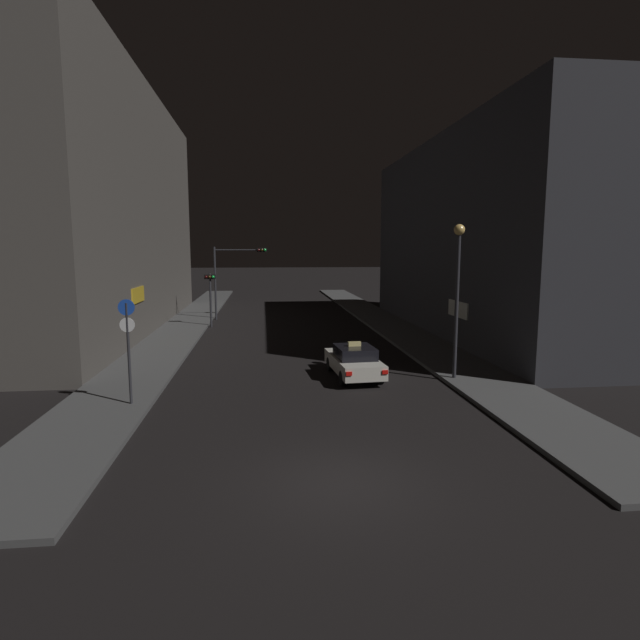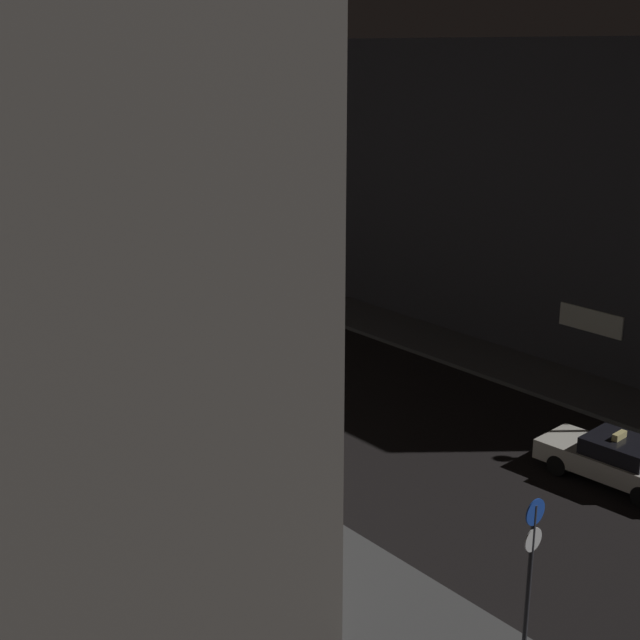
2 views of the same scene
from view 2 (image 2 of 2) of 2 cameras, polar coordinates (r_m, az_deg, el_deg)
sidewalk_left at (r=35.02m, az=-16.35°, el=-4.25°), size 3.31×59.56×0.16m
sidewalk_right at (r=42.68m, az=2.37°, el=0.29°), size 3.31×59.56×0.16m
building_facade_right at (r=42.12m, az=14.86°, el=8.32°), size 9.87×28.20×12.78m
taxi at (r=28.03m, az=18.37°, el=-8.47°), size 2.10×4.56×1.62m
traffic_light_overhead at (r=37.24m, az=-13.52°, el=3.85°), size 4.24×0.42×5.85m
traffic_light_left_kerb at (r=33.43m, az=-12.59°, el=-0.04°), size 0.80×0.42×3.93m
sign_pole_left at (r=19.06m, az=13.33°, el=-15.04°), size 0.57×0.10×3.76m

